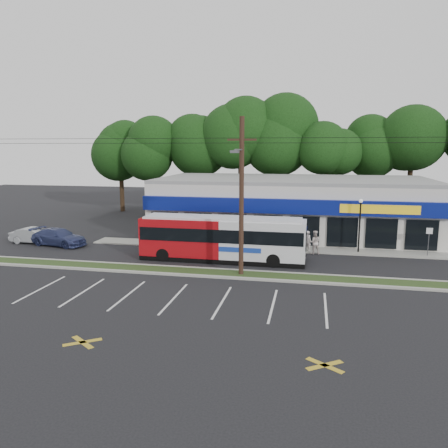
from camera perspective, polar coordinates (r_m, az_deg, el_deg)
ground at (r=27.99m, az=-4.22°, el=-6.95°), size 120.00×120.00×0.00m
grass_strip at (r=28.90m, az=-3.69°, el=-6.27°), size 40.00×1.60×0.12m
curb_south at (r=28.11m, az=-4.14°, el=-6.72°), size 40.00×0.25×0.14m
curb_north at (r=29.68m, az=-3.26°, el=-5.80°), size 40.00×0.25×0.14m
sidewalk at (r=35.77m, az=7.47°, el=-3.18°), size 32.00×2.20×0.10m
strip_mall at (r=42.08m, az=8.90°, el=2.36°), size 25.00×12.55×5.30m
utility_pole at (r=27.20m, az=1.93°, el=4.23°), size 50.00×2.77×10.00m
lamp_post at (r=35.19m, az=17.33°, el=0.58°), size 0.30×0.30×4.25m
sign_post at (r=36.03m, az=25.20°, el=-1.51°), size 0.45×0.10×2.23m
tree_line at (r=51.88m, az=7.92°, el=10.19°), size 46.76×6.76×11.83m
metrobus at (r=31.57m, az=-0.20°, el=-1.78°), size 11.97×2.60×3.21m
car_dark at (r=32.22m, az=6.64°, el=-3.28°), size 4.72×2.13×1.57m
car_silver at (r=40.90m, az=-23.55°, el=-1.39°), size 4.05×1.43×1.33m
car_blue at (r=39.18m, az=-20.77°, el=-1.60°), size 5.24×2.94×1.43m
pedestrian_a at (r=35.04m, az=10.80°, el=-2.22°), size 0.67×0.49×1.68m
pedestrian_b at (r=34.35m, az=11.73°, el=-2.36°), size 1.02×0.86×1.84m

